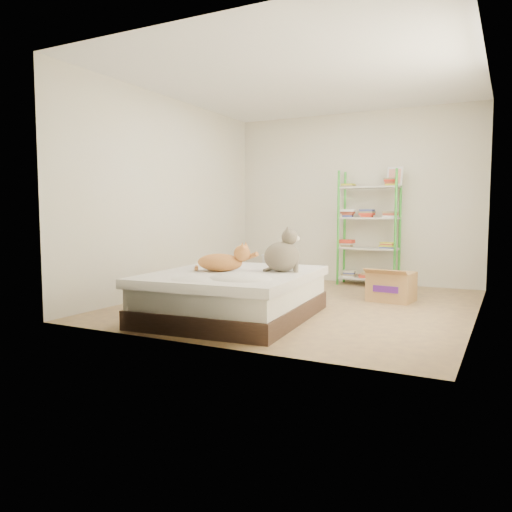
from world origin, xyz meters
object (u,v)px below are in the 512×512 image
Objects in this scene: orange_cat at (220,260)px; white_bin at (275,266)px; shelf_unit at (369,231)px; cardboard_box at (391,286)px; bed at (234,295)px; grey_cat at (282,250)px.

orange_cat is 1.41× the size of white_bin.
shelf_unit is 3.11× the size of cardboard_box.
bed is 4.45× the size of grey_cat.
bed reaches higher than cardboard_box.
shelf_unit is (0.64, 2.93, 0.57)m from bed.
orange_cat is 3.08m from shelf_unit.
white_bin is (-2.12, 1.18, 0.02)m from cardboard_box.
white_bin is (-0.88, 2.90, -0.03)m from bed.
bed is at bearing -102.25° from shelf_unit.
grey_cat is at bearing -63.76° from white_bin.
grey_cat reaches higher than white_bin.
cardboard_box is at bearing -29.19° from white_bin.
grey_cat is 1.77m from cardboard_box.
shelf_unit reaches higher than white_bin.
grey_cat is 2.72m from shelf_unit.
grey_cat is 0.26× the size of shelf_unit.
bed is 0.38m from orange_cat.
orange_cat is 0.33× the size of shelf_unit.
bed is at bearing 7.65° from orange_cat.
orange_cat is 2.27m from cardboard_box.
grey_cat is at bearing -111.25° from cardboard_box.
orange_cat reaches higher than cardboard_box.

